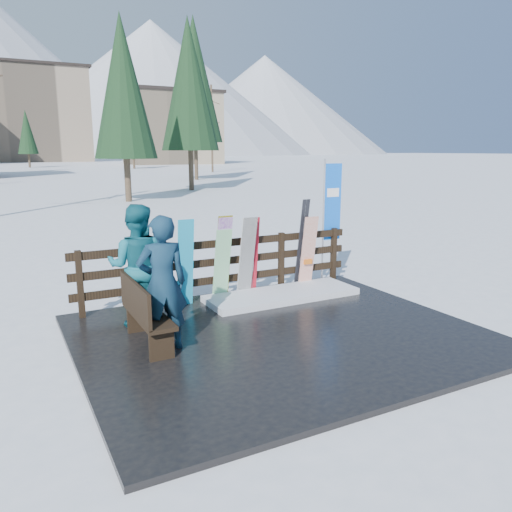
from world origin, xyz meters
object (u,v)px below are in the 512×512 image
snowboard_2 (223,258)px  person_front (162,283)px  snowboard_0 (185,263)px  snowboard_5 (308,252)px  person_back (137,266)px  bench (143,311)px  snowboard_3 (223,259)px  snowboard_4 (247,257)px  rental_flag (330,207)px  snowboard_1 (222,265)px

snowboard_2 → person_front: 2.43m
snowboard_0 → person_front: (-0.96, -1.74, 0.16)m
snowboard_5 → person_back: (-3.63, -0.63, 0.24)m
bench → snowboard_3: (1.91, 1.50, 0.28)m
snowboard_4 → rental_flag: size_ratio=0.61×
snowboard_3 → snowboard_5: snowboard_3 is taller
snowboard_2 → rental_flag: (2.60, 0.27, 0.80)m
snowboard_1 → snowboard_4: (0.52, 0.00, 0.09)m
snowboard_0 → snowboard_1: snowboard_0 is taller
snowboard_3 → person_back: (-1.74, -0.63, 0.19)m
snowboard_2 → person_front: person_front is taller
snowboard_2 → rental_flag: size_ratio=0.63×
snowboard_4 → snowboard_2: bearing=180.0°
rental_flag → snowboard_4: bearing=-172.7°
snowboard_3 → snowboard_4: size_ratio=1.02×
snowboard_2 → snowboard_4: 0.49m
person_back → bench: bearing=106.7°
bench → snowboard_5: (3.80, 1.50, 0.23)m
snowboard_2 → snowboard_4: snowboard_2 is taller
snowboard_5 → snowboard_4: bearing=180.0°
snowboard_3 → person_back: 1.86m
person_front → bench: bearing=-42.0°
snowboard_4 → person_front: 2.80m
snowboard_4 → rental_flag: (2.10, 0.27, 0.83)m
snowboard_1 → snowboard_5: 1.91m
person_front → person_back: 1.11m
person_back → snowboard_2: bearing=-132.7°
rental_flag → person_back: size_ratio=1.32×
snowboard_0 → snowboard_2: snowboard_2 is taller
rental_flag → person_front: (-4.29, -2.01, -0.65)m
person_front → snowboard_5: bearing=-149.6°
rental_flag → snowboard_2: bearing=-174.1°
snowboard_0 → person_back: bearing=-148.3°
snowboard_0 → rental_flag: bearing=4.6°
snowboard_0 → person_front: person_front is taller
bench → snowboard_4: size_ratio=0.95×
snowboard_2 → snowboard_0: bearing=-180.0°
snowboard_1 → person_front: bearing=-133.8°
snowboard_5 → person_back: size_ratio=0.76×
bench → person_back: 1.00m
snowboard_0 → snowboard_5: snowboard_0 is taller
snowboard_1 → snowboard_2: bearing=0.0°
snowboard_3 → snowboard_5: 1.90m
snowboard_4 → person_front: person_front is taller
snowboard_2 → snowboard_5: (1.88, -0.00, -0.07)m
snowboard_1 → rental_flag: (2.62, 0.27, 0.92)m
snowboard_4 → snowboard_3: bearing=180.0°
snowboard_4 → person_back: person_back is taller
rental_flag → person_front: 4.78m
snowboard_2 → person_front: bearing=-134.3°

